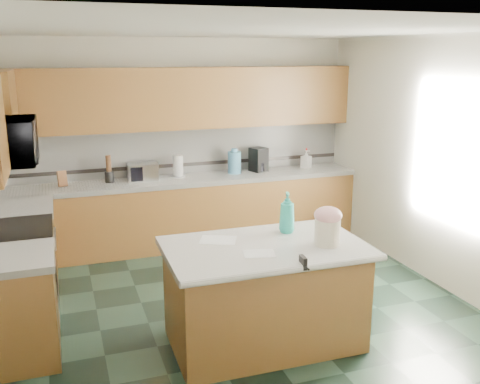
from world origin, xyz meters
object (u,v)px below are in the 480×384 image
island_top (265,248)px  knife_block (62,179)px  soap_bottle_island (287,212)px  treat_jar (327,232)px  toaster_oven (143,172)px  island_base (264,298)px  coffee_maker (259,160)px

island_top → knife_block: 3.16m
soap_bottle_island → treat_jar: bearing=-48.7°
soap_bottle_island → toaster_oven: bearing=126.9°
knife_block → toaster_oven: toaster_oven is taller
island_base → soap_bottle_island: soap_bottle_island is taller
coffee_maker → island_base: bearing=-128.7°
toaster_oven → island_top: bearing=-73.6°
treat_jar → soap_bottle_island: soap_bottle_island is taller
treat_jar → knife_block: treat_jar is taller
toaster_oven → coffee_maker: 1.60m
treat_jar → coffee_maker: bearing=77.4°
island_top → coffee_maker: bearing=70.8°
island_base → knife_block: knife_block is taller
soap_bottle_island → island_top: bearing=-125.0°
soap_bottle_island → coffee_maker: bearing=91.6°
soap_bottle_island → knife_block: soap_bottle_island is taller
island_base → island_top: (0.00, 0.00, 0.46)m
island_top → toaster_oven: bearing=103.0°
knife_block → toaster_oven: 0.98m
island_top → coffee_maker: size_ratio=5.21×
soap_bottle_island → coffee_maker: size_ratio=1.14×
toaster_oven → coffee_maker: size_ratio=1.17×
island_base → treat_jar: 0.80m
island_top → soap_bottle_island: 0.45m
treat_jar → soap_bottle_island: (-0.19, 0.42, 0.07)m
island_top → treat_jar: bearing=-18.2°
coffee_maker → island_top: bearing=-128.7°
island_base → treat_jar: (0.50, -0.17, 0.60)m
island_base → island_top: bearing=0.0°
treat_jar → knife_block: bearing=122.7°
island_base → coffee_maker: bearing=70.8°
island_base → toaster_oven: (-0.60, 2.73, 0.60)m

